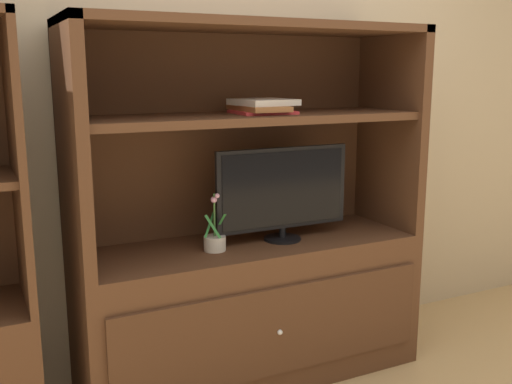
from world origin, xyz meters
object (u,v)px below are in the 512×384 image
object	(u,v)px
media_console	(251,272)
tv_monitor	(283,191)
magazine_stack	(261,106)
potted_plant	(215,240)

from	to	relation	value
media_console	tv_monitor	xyz separation A→B (m)	(0.15, -0.04, 0.39)
media_console	magazine_stack	distance (m)	0.78
tv_monitor	magazine_stack	world-z (taller)	magazine_stack
tv_monitor	potted_plant	distance (m)	0.40
tv_monitor	magazine_stack	xyz separation A→B (m)	(-0.10, 0.03, 0.39)
potted_plant	magazine_stack	world-z (taller)	magazine_stack
media_console	potted_plant	size ratio (longest dim) A/B	6.33
magazine_stack	tv_monitor	bearing A→B (deg)	-18.20
tv_monitor	magazine_stack	bearing A→B (deg)	161.80
magazine_stack	potted_plant	bearing A→B (deg)	-170.08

